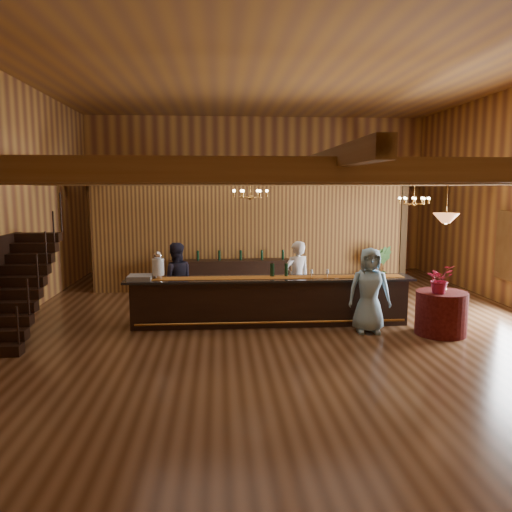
{
  "coord_description": "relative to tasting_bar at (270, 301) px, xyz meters",
  "views": [
    {
      "loc": [
        -1.37,
        -11.0,
        3.0
      ],
      "look_at": [
        -0.49,
        0.86,
        1.38
      ],
      "focal_mm": 35.0,
      "sensor_mm": 36.0,
      "label": 1
    }
  ],
  "objects": [
    {
      "name": "wall_back",
      "position": [
        0.26,
        7.29,
        2.22
      ],
      "size": [
        12.0,
        0.1,
        5.5
      ],
      "primitive_type": "cube",
      "color": "#BB853A",
      "rests_on": "floor"
    },
    {
      "name": "floor_plant",
      "position": [
        3.49,
        3.24,
        0.15
      ],
      "size": [
        0.76,
        0.61,
        1.36
      ],
      "primitive_type": "imported",
      "rotation": [
        0.0,
        0.0,
        -0.01
      ],
      "color": "#2B4F21",
      "rests_on": "floor"
    },
    {
      "name": "table_vase",
      "position": [
        3.39,
        -1.11,
        0.51
      ],
      "size": [
        0.19,
        0.19,
        0.31
      ],
      "primitive_type": "imported",
      "rotation": [
        0.0,
        0.0,
        -0.32
      ],
      "color": "#A7712C",
      "rests_on": "round_table"
    },
    {
      "name": "beverage_dispenser",
      "position": [
        -2.43,
        0.06,
        0.8
      ],
      "size": [
        0.26,
        0.26,
        0.6
      ],
      "color": "silver",
      "rests_on": "tasting_bar"
    },
    {
      "name": "wall_front",
      "position": [
        0.26,
        -6.71,
        2.22
      ],
      "size": [
        12.0,
        0.1,
        5.5
      ],
      "primitive_type": "cube",
      "color": "#BB853A",
      "rests_on": "floor"
    },
    {
      "name": "backbar_shelf",
      "position": [
        -0.8,
        3.36,
        -0.05
      ],
      "size": [
        3.45,
        0.66,
        0.97
      ],
      "primitive_type": "cube",
      "rotation": [
        0.0,
        0.0,
        0.04
      ],
      "color": "black",
      "rests_on": "floor"
    },
    {
      "name": "beam_grid",
      "position": [
        0.26,
        0.8,
        2.71
      ],
      "size": [
        11.9,
        13.9,
        0.39
      ],
      "color": "brown",
      "rests_on": "wall_left"
    },
    {
      "name": "glass_rack_tray",
      "position": [
        -2.8,
        -0.04,
        0.57
      ],
      "size": [
        0.5,
        0.5,
        0.1
      ],
      "primitive_type": "cube",
      "color": "gray",
      "rests_on": "tasting_bar"
    },
    {
      "name": "ceiling",
      "position": [
        0.26,
        0.29,
        4.97
      ],
      "size": [
        14.0,
        14.0,
        0.0
      ],
      "primitive_type": "plane",
      "rotation": [
        3.14,
        0.0,
        0.0
      ],
      "color": "#A36C30",
      "rests_on": "wall_back"
    },
    {
      "name": "staff_second",
      "position": [
        -2.13,
        0.83,
        0.34
      ],
      "size": [
        0.95,
        0.79,
        1.75
      ],
      "primitive_type": "imported",
      "rotation": [
        0.0,
        0.0,
        3.3
      ],
      "color": "#201E2F",
      "rests_on": "floor"
    },
    {
      "name": "floor",
      "position": [
        0.26,
        0.29,
        -0.53
      ],
      "size": [
        14.0,
        14.0,
        0.0
      ],
      "primitive_type": "plane",
      "color": "brown",
      "rests_on": "ground"
    },
    {
      "name": "chandelier_right",
      "position": [
        4.03,
        2.16,
        2.15
      ],
      "size": [
        0.8,
        0.8,
        0.68
      ],
      "color": "#A7712C",
      "rests_on": "beam_grid"
    },
    {
      "name": "round_table",
      "position": [
        3.45,
        -1.0,
        -0.09
      ],
      "size": [
        1.03,
        1.03,
        0.89
      ],
      "primitive_type": "cylinder",
      "color": "#541611",
      "rests_on": "floor"
    },
    {
      "name": "wall_left",
      "position": [
        -5.74,
        0.29,
        2.22
      ],
      "size": [
        0.1,
        14.0,
        5.5
      ],
      "primitive_type": "cube",
      "color": "#BB853A",
      "rests_on": "floor"
    },
    {
      "name": "table_flowers",
      "position": [
        3.31,
        -1.14,
        0.65
      ],
      "size": [
        0.65,
        0.61,
        0.58
      ],
      "primitive_type": "imported",
      "rotation": [
        0.0,
        0.0,
        0.36
      ],
      "color": "#A01A39",
      "rests_on": "round_table"
    },
    {
      "name": "bartender",
      "position": [
        0.7,
        0.68,
        0.36
      ],
      "size": [
        0.76,
        0.63,
        1.78
      ],
      "primitive_type": "imported",
      "rotation": [
        0.0,
        0.0,
        3.5
      ],
      "color": "white",
      "rests_on": "floor"
    },
    {
      "name": "pendant_lamp",
      "position": [
        3.45,
        -1.0,
        1.87
      ],
      "size": [
        0.52,
        0.52,
        0.9
      ],
      "color": "#A7712C",
      "rests_on": "beam_grid"
    },
    {
      "name": "bar_bottle_1",
      "position": [
        0.07,
        0.12,
        0.67
      ],
      "size": [
        0.07,
        0.07,
        0.3
      ],
      "primitive_type": "cylinder",
      "color": "black",
      "rests_on": "tasting_bar"
    },
    {
      "name": "chandelier_left",
      "position": [
        -0.37,
        0.89,
        2.35
      ],
      "size": [
        0.8,
        0.8,
        0.47
      ],
      "color": "#A7712C",
      "rests_on": "beam_grid"
    },
    {
      "name": "partition_wall",
      "position": [
        -0.24,
        3.79,
        1.02
      ],
      "size": [
        9.0,
        0.18,
        3.1
      ],
      "primitive_type": "cube",
      "color": "#936126",
      "rests_on": "floor"
    },
    {
      "name": "bar_bottle_2",
      "position": [
        0.37,
        0.12,
        0.67
      ],
      "size": [
        0.07,
        0.07,
        0.3
      ],
      "primitive_type": "cylinder",
      "color": "black",
      "rests_on": "tasting_bar"
    },
    {
      "name": "guest",
      "position": [
        2.0,
        -0.75,
        0.36
      ],
      "size": [
        0.93,
        0.66,
        1.78
      ],
      "primitive_type": "imported",
      "rotation": [
        0.0,
        0.0,
        -0.12
      ],
      "color": "#89BAD8",
      "rests_on": "floor"
    },
    {
      "name": "raffle_drum",
      "position": [
        2.32,
        -0.06,
        0.69
      ],
      "size": [
        0.34,
        0.24,
        0.3
      ],
      "color": "brown",
      "rests_on": "tasting_bar"
    },
    {
      "name": "backroom_boxes",
      "position": [
        -0.03,
        5.79,
        -0.0
      ],
      "size": [
        4.1,
        0.6,
        1.1
      ],
      "color": "black",
      "rests_on": "floor"
    },
    {
      "name": "tasting_bar",
      "position": [
        0.0,
        0.0,
        0.0
      ],
      "size": [
        6.3,
        0.84,
        1.06
      ],
      "rotation": [
        0.0,
        0.0,
        -0.0
      ],
      "color": "black",
      "rests_on": "floor"
    },
    {
      "name": "window_right_back",
      "position": [
        6.21,
        1.29,
        1.02
      ],
      "size": [
        0.12,
        1.05,
        1.75
      ],
      "primitive_type": "cube",
      "color": "white",
      "rests_on": "wall_right"
    },
    {
      "name": "support_posts",
      "position": [
        0.26,
        -0.21,
        1.07
      ],
      "size": [
        9.2,
        10.2,
        3.2
      ],
      "color": "brown",
      "rests_on": "floor"
    },
    {
      "name": "bar_bottle_0",
      "position": [
        0.05,
        0.12,
        0.67
      ],
      "size": [
        0.07,
        0.07,
        0.3
      ],
      "primitive_type": "cylinder",
      "color": "black",
      "rests_on": "tasting_bar"
    },
    {
      "name": "staircase",
      "position": [
        -5.19,
        -0.45,
        0.47
      ],
      "size": [
        1.0,
        2.8,
        2.0
      ],
      "color": "black",
      "rests_on": "floor"
    }
  ]
}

